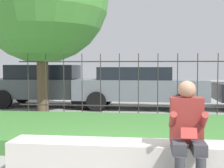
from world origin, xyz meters
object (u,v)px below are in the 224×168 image
at_px(car_parked_center, 139,86).
at_px(car_parked_left, 48,84).
at_px(stone_bench, 124,161).
at_px(person_seated_reader, 187,130).

relative_size(car_parked_center, car_parked_left, 1.00).
relative_size(stone_bench, person_seated_reader, 2.37).
bearing_deg(stone_bench, car_parked_center, 90.29).
distance_m(person_seated_reader, car_parked_center, 6.90).
xyz_separation_m(stone_bench, person_seated_reader, (0.76, -0.28, 0.48)).
bearing_deg(person_seated_reader, car_parked_center, 96.64).
bearing_deg(stone_bench, car_parked_left, 115.79).
bearing_deg(stone_bench, person_seated_reader, -20.32).
distance_m(stone_bench, car_parked_center, 6.59).
bearing_deg(car_parked_center, car_parked_left, 175.28).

